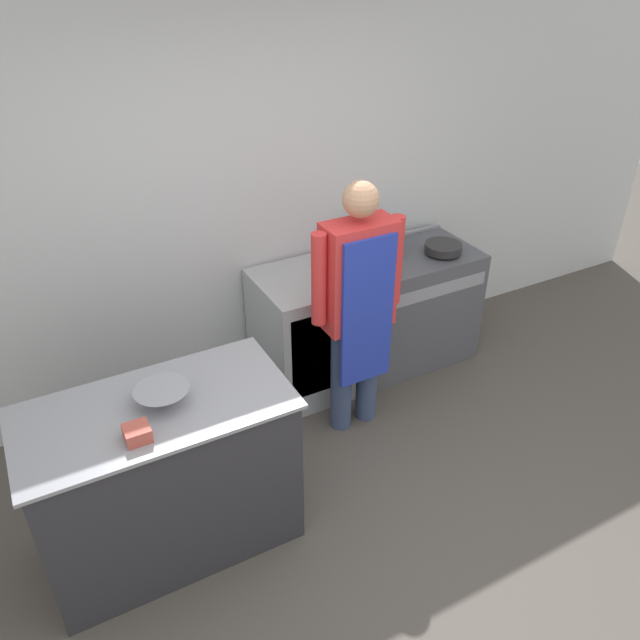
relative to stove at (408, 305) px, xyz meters
The scene contains 10 objects.
ground_plane 2.11m from the stove, 124.08° to the right, with size 14.00×14.00×0.00m, color #4C4742.
wall_back 1.52m from the stove, 161.43° to the left, with size 8.00×0.05×2.70m.
prep_counter 2.30m from the stove, 157.61° to the right, with size 1.31×0.67×0.93m.
stove is the anchor object (origin of this frame).
fridge_unit 0.84m from the stove, behind, with size 0.70×0.66×0.88m.
person_cook 1.05m from the stove, 146.88° to the right, with size 0.62×0.24×1.70m.
mixing_bowl 2.32m from the stove, 157.25° to the right, with size 0.27×0.27×0.09m.
plastic_tub 2.55m from the stove, 154.68° to the right, with size 0.11×0.11×0.07m.
stock_pot 0.62m from the stove, 152.45° to the left, with size 0.32×0.32×0.22m.
saute_pan 0.53m from the stove, 29.88° to the right, with size 0.27×0.27×0.06m.
Camera 1 is at (-1.37, -1.57, 2.84)m, focal length 35.00 mm.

